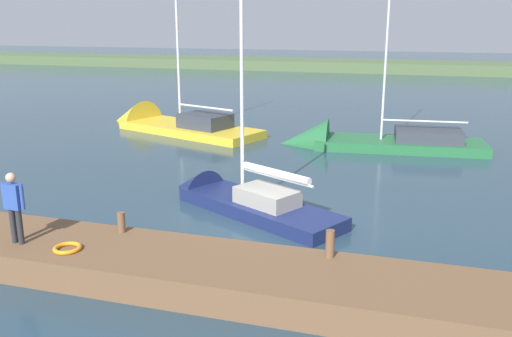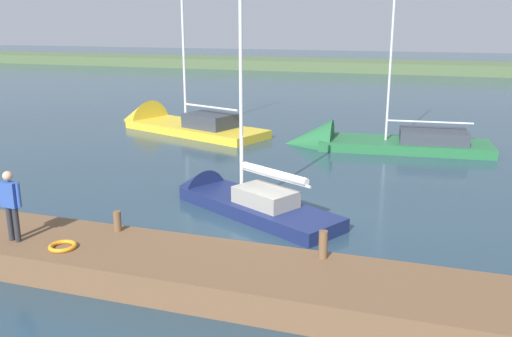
# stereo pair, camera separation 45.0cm
# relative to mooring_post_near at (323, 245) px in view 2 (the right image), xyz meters

# --- Properties ---
(ground_plane) EXTENTS (200.00, 200.00, 0.00)m
(ground_plane) POSITION_rel_mooring_post_near_xyz_m (2.13, -3.62, -1.03)
(ground_plane) COLOR #263D4C
(far_shoreline) EXTENTS (180.00, 8.00, 2.40)m
(far_shoreline) POSITION_rel_mooring_post_near_xyz_m (2.13, -57.36, -1.03)
(far_shoreline) COLOR #4C603D
(far_shoreline) RESTS_ON ground_plane
(dock_pier) EXTENTS (21.33, 2.53, 0.70)m
(dock_pier) POSITION_rel_mooring_post_near_xyz_m (2.13, 0.89, -0.68)
(dock_pier) COLOR brown
(dock_pier) RESTS_ON ground_plane
(mooring_post_near) EXTENTS (0.20, 0.20, 0.65)m
(mooring_post_near) POSITION_rel_mooring_post_near_xyz_m (0.00, 0.00, 0.00)
(mooring_post_near) COLOR brown
(mooring_post_near) RESTS_ON dock_pier
(mooring_post_far) EXTENTS (0.20, 0.20, 0.53)m
(mooring_post_far) POSITION_rel_mooring_post_near_xyz_m (5.33, 0.00, -0.06)
(mooring_post_far) COLOR brown
(mooring_post_far) RESTS_ON dock_pier
(life_ring_buoy) EXTENTS (0.66, 0.66, 0.10)m
(life_ring_buoy) POSITION_rel_mooring_post_near_xyz_m (5.97, 1.39, -0.28)
(life_ring_buoy) COLOR orange
(life_ring_buoy) RESTS_ON dock_pier
(sailboat_near_dock) EXTENTS (9.87, 3.49, 11.18)m
(sailboat_near_dock) POSITION_rel_mooring_post_near_xyz_m (0.91, -14.68, -0.94)
(sailboat_near_dock) COLOR #236638
(sailboat_near_dock) RESTS_ON ground_plane
(sailboat_far_right) EXTENTS (10.64, 6.16, 10.93)m
(sailboat_far_right) POSITION_rel_mooring_post_near_xyz_m (12.30, -16.24, -0.90)
(sailboat_far_right) COLOR gold
(sailboat_far_right) RESTS_ON ground_plane
(sailboat_mid_channel) EXTENTS (7.09, 4.92, 7.67)m
(sailboat_mid_channel) POSITION_rel_mooring_post_near_xyz_m (3.92, -4.68, -0.91)
(sailboat_mid_channel) COLOR navy
(sailboat_mid_channel) RESTS_ON ground_plane
(person_on_dock) EXTENTS (0.66, 0.28, 1.77)m
(person_on_dock) POSITION_rel_mooring_post_near_xyz_m (7.37, 1.37, 0.71)
(person_on_dock) COLOR #28282D
(person_on_dock) RESTS_ON dock_pier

